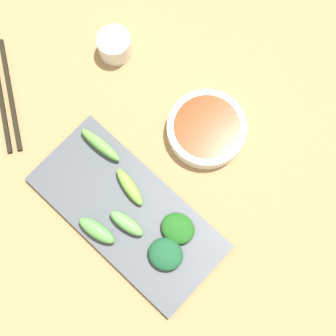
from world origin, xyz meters
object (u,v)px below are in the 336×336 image
Objects in this scene: chopsticks at (5,95)px; tea_cup at (115,45)px; sauce_bowl at (206,128)px; serving_plate at (129,214)px.

tea_cup is at bearing -169.36° from chopsticks.
tea_cup is at bearing -90.76° from sauce_bowl.
tea_cup is at bearing -131.27° from serving_plate.
chopsticks is (0.21, -0.33, -0.01)m from sauce_bowl.
serving_plate is at bearing 122.92° from chopsticks.
sauce_bowl reaches higher than chopsticks.
chopsticks is 3.21× the size of tea_cup.
sauce_bowl is 0.38m from chopsticks.
sauce_bowl is 0.21m from serving_plate.
tea_cup is (-0.21, -0.24, 0.02)m from serving_plate.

